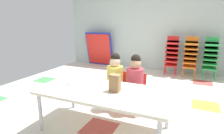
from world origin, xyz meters
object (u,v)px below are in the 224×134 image
object	(u,v)px
kid_chair_red_stack	(172,54)
folded_activity_table	(99,49)
kid_chair_green_stack	(211,56)
paper_plate_near_edge	(71,85)
seated_child_near_camera	(115,76)
paper_bag_brown	(115,83)
seated_child_middle_seat	(135,78)
craft_table	(105,94)
donut_powdered_on_plate	(71,83)
kid_chair_orange_stack	(191,55)
paper_plate_center_table	(100,85)

from	to	relation	value
kid_chair_red_stack	folded_activity_table	world-z (taller)	folded_activity_table
kid_chair_green_stack	paper_plate_near_edge	world-z (taller)	kid_chair_green_stack
kid_chair_red_stack	folded_activity_table	size ratio (longest dim) A/B	0.96
seated_child_near_camera	paper_bag_brown	world-z (taller)	seated_child_near_camera
paper_bag_brown	kid_chair_green_stack	bearing A→B (deg)	67.70
paper_plate_near_edge	seated_child_middle_seat	bearing A→B (deg)	41.66
craft_table	folded_activity_table	world-z (taller)	folded_activity_table
donut_powdered_on_plate	paper_plate_near_edge	bearing A→B (deg)	0.00
kid_chair_orange_stack	paper_bag_brown	distance (m)	3.23
paper_plate_near_edge	donut_powdered_on_plate	xyz separation A→B (m)	(0.00, 0.00, 0.02)
craft_table	seated_child_middle_seat	world-z (taller)	seated_child_middle_seat
paper_bag_brown	paper_plate_near_edge	bearing A→B (deg)	-178.45
paper_bag_brown	paper_plate_center_table	distance (m)	0.31
folded_activity_table	craft_table	bearing A→B (deg)	-61.30
seated_child_near_camera	paper_plate_center_table	world-z (taller)	seated_child_near_camera
craft_table	kid_chair_red_stack	bearing A→B (deg)	81.28
folded_activity_table	donut_powdered_on_plate	world-z (taller)	folded_activity_table
folded_activity_table	paper_bag_brown	distance (m)	3.89
kid_chair_orange_stack	paper_plate_center_table	xyz separation A→B (m)	(-1.09, -3.01, -0.03)
paper_plate_near_edge	paper_plate_center_table	distance (m)	0.40
kid_chair_green_stack	folded_activity_table	distance (m)	3.27
kid_chair_green_stack	craft_table	bearing A→B (deg)	-114.23
kid_chair_orange_stack	paper_plate_near_edge	size ratio (longest dim) A/B	5.78
paper_bag_brown	kid_chair_red_stack	bearing A→B (deg)	83.63
paper_plate_center_table	craft_table	bearing A→B (deg)	-43.75
kid_chair_green_stack	paper_bag_brown	size ratio (longest dim) A/B	4.73
seated_child_near_camera	paper_plate_near_edge	distance (m)	0.75
kid_chair_orange_stack	paper_bag_brown	size ratio (longest dim) A/B	4.73
seated_child_near_camera	paper_plate_near_edge	bearing A→B (deg)	-121.12
craft_table	donut_powdered_on_plate	size ratio (longest dim) A/B	14.89
paper_plate_near_edge	paper_plate_center_table	bearing A→B (deg)	19.18
paper_plate_near_edge	donut_powdered_on_plate	distance (m)	0.02
seated_child_middle_seat	paper_bag_brown	world-z (taller)	seated_child_middle_seat
folded_activity_table	seated_child_near_camera	bearing A→B (deg)	-57.73
seated_child_middle_seat	paper_plate_center_table	bearing A→B (deg)	-124.19
donut_powdered_on_plate	kid_chair_orange_stack	bearing A→B (deg)	64.98
folded_activity_table	paper_plate_near_edge	size ratio (longest dim) A/B	6.04
craft_table	seated_child_middle_seat	distance (m)	0.68
paper_bag_brown	donut_powdered_on_plate	world-z (taller)	paper_bag_brown
kid_chair_green_stack	paper_plate_near_edge	size ratio (longest dim) A/B	5.78
kid_chair_red_stack	folded_activity_table	distance (m)	2.34
folded_activity_table	paper_bag_brown	xyz separation A→B (m)	(1.98, -3.35, 0.12)
kid_chair_red_stack	paper_plate_center_table	xyz separation A→B (m)	(-0.62, -3.01, -0.03)
craft_table	kid_chair_red_stack	xyz separation A→B (m)	(0.48, 3.14, 0.07)
folded_activity_table	paper_plate_near_edge	distance (m)	3.62
paper_bag_brown	seated_child_near_camera	bearing A→B (deg)	112.47
seated_child_middle_seat	paper_plate_center_table	world-z (taller)	seated_child_middle_seat
craft_table	folded_activity_table	xyz separation A→B (m)	(-1.84, 3.37, 0.03)
paper_plate_center_table	donut_powdered_on_plate	bearing A→B (deg)	-160.82
paper_bag_brown	folded_activity_table	bearing A→B (deg)	120.57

